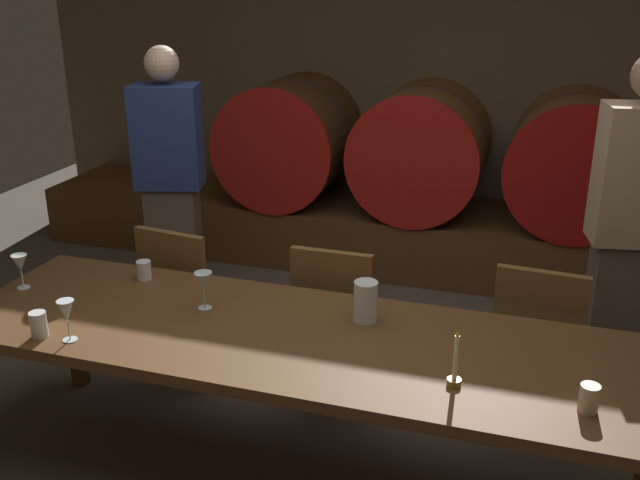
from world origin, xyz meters
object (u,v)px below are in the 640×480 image
object	(u,v)px
wine_barrel_left	(291,139)
cup_center	(144,270)
wine_barrel_right	(576,160)
cup_right	(589,398)
cup_left	(39,325)
pitcher	(366,301)
wine_glass_left	(20,264)
chair_left	(186,295)
dining_table	(303,348)
guest_left	(171,191)
wine_glass_center	(66,312)
chair_center	(337,317)
wine_barrel_center	(422,149)
guest_right	(630,236)
wine_glass_right	(204,282)
chair_right	(537,340)
candle_center	(455,370)

from	to	relation	value
wine_barrel_left	cup_center	xyz separation A→B (m)	(0.09, -2.32, -0.12)
wine_barrel_right	cup_right	xyz separation A→B (m)	(0.04, -2.83, -0.12)
cup_left	cup_right	distance (m)	2.11
pitcher	wine_glass_left	world-z (taller)	pitcher
chair_left	cup_center	distance (m)	0.44
chair_left	cup_right	bearing A→B (deg)	163.81
dining_table	wine_glass_left	bearing A→B (deg)	178.39
guest_left	wine_glass_center	distance (m)	1.54
chair_left	chair_center	xyz separation A→B (m)	(0.84, 0.00, 0.00)
wine_barrel_right	chair_left	distance (m)	2.80
chair_center	wine_glass_left	size ratio (longest dim) A/B	5.33
cup_right	guest_left	bearing A→B (deg)	149.12
guest_left	wine_barrel_center	bearing A→B (deg)	-146.58
guest_right	cup_center	size ratio (longest dim) A/B	19.55
chair_left	guest_right	size ratio (longest dim) A/B	0.50
wine_glass_right	cup_right	distance (m)	1.61
wine_barrel_right	chair_right	bearing A→B (deg)	-94.07
pitcher	wine_glass_right	bearing A→B (deg)	-171.62
wine_barrel_center	guest_right	world-z (taller)	guest_right
wine_glass_right	chair_center	bearing A→B (deg)	50.35
dining_table	wine_glass_right	xyz separation A→B (m)	(-0.49, 0.10, 0.18)
cup_right	wine_glass_center	bearing A→B (deg)	-176.73
wine_glass_center	wine_glass_right	bearing A→B (deg)	48.02
wine_barrel_center	candle_center	world-z (taller)	wine_barrel_center
guest_left	guest_right	bearing A→B (deg)	161.64
wine_barrel_center	wine_barrel_left	bearing A→B (deg)	180.00
wine_barrel_left	cup_center	distance (m)	2.32
dining_table	cup_right	size ratio (longest dim) A/B	30.12
chair_center	guest_right	bearing A→B (deg)	-162.12
dining_table	guest_left	world-z (taller)	guest_left
wine_barrel_center	wine_glass_right	distance (m)	2.57
wine_glass_center	chair_right	bearing A→B (deg)	29.71
dining_table	guest_left	distance (m)	1.71
wine_barrel_right	chair_right	size ratio (longest dim) A/B	1.07
chair_right	wine_glass_center	xyz separation A→B (m)	(-1.79, -1.02, 0.36)
chair_left	guest_left	xyz separation A→B (m)	(-0.34, 0.53, 0.39)
dining_table	cup_left	size ratio (longest dim) A/B	27.63
guest_right	cup_right	xyz separation A→B (m)	(-0.19, -1.29, -0.15)
dining_table	wine_glass_left	distance (m)	1.40
chair_left	guest_right	distance (m)	2.25
guest_left	wine_glass_left	distance (m)	1.15
cup_right	wine_barrel_left	bearing A→B (deg)	126.40
wine_barrel_left	wine_glass_center	size ratio (longest dim) A/B	5.38
wine_barrel_center	guest_left	xyz separation A→B (m)	(-1.23, -1.45, -0.01)
chair_center	dining_table	bearing A→B (deg)	93.74
guest_left	chair_left	bearing A→B (deg)	106.81
cup_left	wine_barrel_right	bearing A→B (deg)	55.06
wine_glass_left	cup_left	size ratio (longest dim) A/B	1.53
chair_center	cup_center	world-z (taller)	chair_center
wine_glass_center	cup_right	bearing A→B (deg)	3.27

